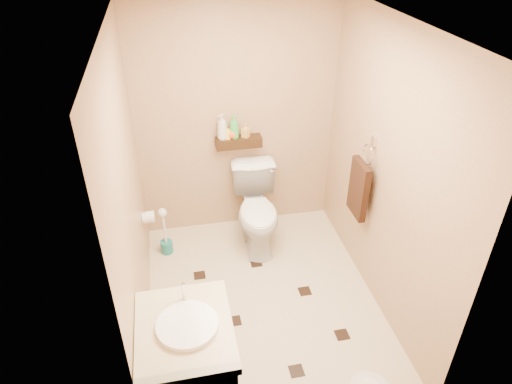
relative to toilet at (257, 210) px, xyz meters
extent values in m
plane|color=#C2AC8E|center=(-0.12, -0.83, -0.41)|extent=(2.50, 2.50, 0.00)
cube|color=tan|center=(-0.12, 0.42, 0.79)|extent=(2.00, 0.04, 2.40)
cube|color=tan|center=(-0.12, -2.08, 0.79)|extent=(2.00, 0.04, 2.40)
cube|color=tan|center=(-1.12, -0.83, 0.79)|extent=(0.04, 2.50, 2.40)
cube|color=tan|center=(0.88, -0.83, 0.79)|extent=(0.04, 2.50, 2.40)
cube|color=white|center=(-0.12, -0.83, 1.99)|extent=(2.00, 2.50, 0.02)
cube|color=#331F0E|center=(-0.12, 0.34, 0.61)|extent=(0.46, 0.14, 0.10)
cube|color=black|center=(-0.41, -1.03, -0.40)|extent=(0.11, 0.11, 0.01)
cube|color=black|center=(0.28, -0.81, -0.40)|extent=(0.11, 0.11, 0.01)
cube|color=black|center=(-0.02, -1.61, -0.40)|extent=(0.11, 0.11, 0.01)
cube|color=black|center=(-0.65, -0.40, -0.40)|extent=(0.11, 0.11, 0.01)
cube|color=black|center=(0.44, -1.35, -0.40)|extent=(0.11, 0.11, 0.01)
cube|color=black|center=(-0.08, -0.34, -0.40)|extent=(0.11, 0.11, 0.01)
imported|color=white|center=(0.00, 0.00, 0.00)|extent=(0.50, 0.82, 0.81)
cube|color=brown|center=(-0.82, -1.78, 0.00)|extent=(0.55, 0.67, 0.82)
cube|color=beige|center=(-0.82, -1.78, 0.44)|extent=(0.59, 0.72, 0.05)
cylinder|color=white|center=(-0.80, -1.78, 0.47)|extent=(0.38, 0.38, 0.05)
cylinder|color=silver|center=(-0.80, -1.55, 0.54)|extent=(0.03, 0.03, 0.13)
cylinder|color=#1B6E6E|center=(-0.94, 0.02, -0.34)|extent=(0.12, 0.12, 0.13)
cylinder|color=silver|center=(-0.94, 0.02, -0.09)|extent=(0.02, 0.02, 0.38)
sphere|color=silver|center=(-0.94, 0.02, 0.09)|extent=(0.09, 0.09, 0.09)
cube|color=silver|center=(0.86, -0.58, 0.97)|extent=(0.03, 0.06, 0.08)
torus|color=silver|center=(0.83, -0.58, 0.85)|extent=(0.02, 0.19, 0.19)
cube|color=#351E0F|center=(0.79, -0.58, 0.51)|extent=(0.06, 0.30, 0.52)
cylinder|color=silver|center=(-1.06, -0.18, 0.19)|extent=(0.11, 0.11, 0.11)
cylinder|color=silver|center=(-1.10, -0.18, 0.25)|extent=(0.04, 0.02, 0.02)
imported|color=beige|center=(-0.28, 0.34, 0.79)|extent=(0.14, 0.14, 0.26)
imported|color=yellow|center=(-0.24, 0.34, 0.74)|extent=(0.07, 0.07, 0.14)
imported|color=#E9551B|center=(-0.18, 0.34, 0.73)|extent=(0.11, 0.11, 0.13)
imported|color=green|center=(-0.16, 0.34, 0.78)|extent=(0.10, 0.10, 0.24)
imported|color=gold|center=(-0.05, 0.34, 0.74)|extent=(0.09, 0.09, 0.15)
camera|label=1|loc=(-0.77, -3.71, 2.64)|focal=32.00mm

